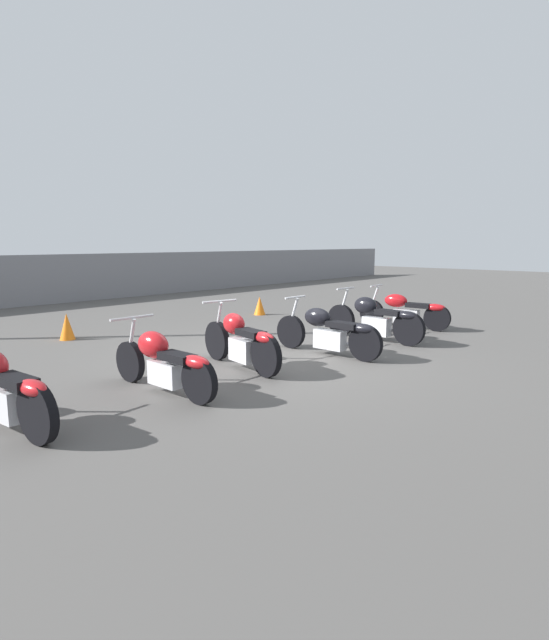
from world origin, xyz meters
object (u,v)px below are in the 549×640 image
at_px(motorcycle_slot_0, 3,389).
at_px(motorcycle_slot_1, 163,361).
at_px(traffic_cone_near, 67,327).
at_px(traffic_cone_far, 260,306).
at_px(motorcycle_slot_5, 405,310).
at_px(motorcycle_slot_2, 241,341).
at_px(motorcycle_slot_3, 328,331).
at_px(motorcycle_slot_4, 375,318).

height_order(motorcycle_slot_0, motorcycle_slot_1, motorcycle_slot_0).
xyz_separation_m(motorcycle_slot_1, traffic_cone_near, (0.78, 4.42, -0.15)).
bearing_deg(traffic_cone_far, motorcycle_slot_5, -79.09).
xyz_separation_m(motorcycle_slot_1, motorcycle_slot_2, (1.57, 0.17, 0.02)).
xyz_separation_m(motorcycle_slot_1, motorcycle_slot_5, (6.67, 0.08, -0.02)).
bearing_deg(motorcycle_slot_2, motorcycle_slot_0, -169.38).
bearing_deg(motorcycle_slot_3, motorcycle_slot_5, 4.99).
bearing_deg(motorcycle_slot_0, motorcycle_slot_3, -10.66).
xyz_separation_m(motorcycle_slot_1, traffic_cone_far, (5.91, 4.00, -0.17)).
bearing_deg(motorcycle_slot_3, motorcycle_slot_1, 174.73).
relative_size(motorcycle_slot_1, motorcycle_slot_3, 0.94).
distance_m(motorcycle_slot_1, motorcycle_slot_2, 1.58).
bearing_deg(motorcycle_slot_2, traffic_cone_near, 110.74).
bearing_deg(motorcycle_slot_0, traffic_cone_near, 51.86).
relative_size(motorcycle_slot_2, motorcycle_slot_4, 0.90).
relative_size(motorcycle_slot_4, motorcycle_slot_5, 1.04).
xyz_separation_m(motorcycle_slot_2, motorcycle_slot_5, (5.10, -0.09, -0.03)).
bearing_deg(traffic_cone_far, motorcycle_slot_0, -153.75).
relative_size(motorcycle_slot_0, traffic_cone_near, 3.80).
bearing_deg(traffic_cone_far, motorcycle_slot_3, -122.04).
relative_size(motorcycle_slot_1, motorcycle_slot_5, 0.96).
relative_size(motorcycle_slot_3, traffic_cone_far, 4.50).
height_order(motorcycle_slot_2, traffic_cone_far, motorcycle_slot_2).
distance_m(motorcycle_slot_1, motorcycle_slot_4, 4.91).
distance_m(motorcycle_slot_5, traffic_cone_near, 7.32).
xyz_separation_m(motorcycle_slot_0, motorcycle_slot_3, (5.14, -0.41, -0.01)).
relative_size(motorcycle_slot_2, motorcycle_slot_5, 0.93).
bearing_deg(traffic_cone_near, motorcycle_slot_3, -62.24).
distance_m(motorcycle_slot_2, motorcycle_slot_3, 1.73).
bearing_deg(motorcycle_slot_3, motorcycle_slot_0, 174.78).
xyz_separation_m(motorcycle_slot_5, traffic_cone_far, (-0.76, 3.92, -0.16)).
height_order(motorcycle_slot_3, motorcycle_slot_4, motorcycle_slot_4).
height_order(motorcycle_slot_4, traffic_cone_far, motorcycle_slot_4).
bearing_deg(motorcycle_slot_3, motorcycle_slot_4, 2.02).
bearing_deg(traffic_cone_near, motorcycle_slot_4, -48.13).
bearing_deg(motorcycle_slot_4, traffic_cone_far, 78.60).
xyz_separation_m(motorcycle_slot_3, motorcycle_slot_4, (1.66, 0.08, 0.02)).
height_order(motorcycle_slot_0, traffic_cone_far, motorcycle_slot_0).
bearing_deg(motorcycle_slot_0, motorcycle_slot_5, -6.58).
height_order(motorcycle_slot_2, traffic_cone_near, motorcycle_slot_2).
relative_size(motorcycle_slot_0, motorcycle_slot_4, 0.91).
distance_m(motorcycle_slot_2, traffic_cone_far, 5.79).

